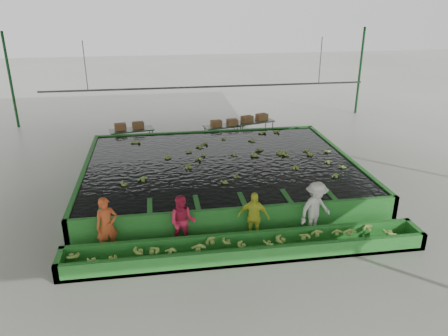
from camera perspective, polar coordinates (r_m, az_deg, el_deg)
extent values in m
plane|color=gray|center=(15.35, 0.29, -4.15)|extent=(80.00, 80.00, 0.00)
cube|color=#989898|center=(13.91, 0.33, 14.71)|extent=(20.00, 22.00, 0.04)
cube|color=black|center=(16.37, -0.55, 0.79)|extent=(9.70, 7.70, 0.00)
cylinder|color=#59605B|center=(19.12, -2.14, 10.55)|extent=(0.08, 0.08, 14.00)
cylinder|color=#59605B|center=(19.02, -17.69, 12.58)|extent=(0.04, 0.04, 2.00)
cylinder|color=#59605B|center=(20.16, 12.48, 13.54)|extent=(0.04, 0.04, 2.00)
imported|color=#BF4C22|center=(12.41, -15.05, -7.32)|extent=(0.71, 0.58, 1.66)
imported|color=#CB2346|center=(12.35, -5.44, -7.01)|extent=(0.87, 0.75, 1.56)
imported|color=#CED931|center=(12.61, 3.87, -6.38)|extent=(0.97, 0.63, 1.54)
imported|color=beige|center=(13.07, 11.86, -5.31)|extent=(1.28, 1.05, 1.72)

